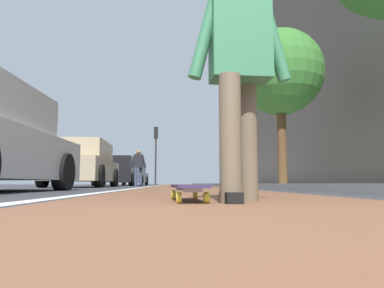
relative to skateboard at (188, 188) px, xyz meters
The scene contains 13 objects.
ground_plane 8.45m from the skateboard, ahead, with size 80.00×80.00×0.00m, color #38383D.
bike_lane_paint 22.44m from the skateboard, ahead, with size 56.00×2.34×0.00m, color brown.
lane_stripe_white 18.48m from the skateboard, ahead, with size 52.00×0.16×0.01m, color silver.
sidewalk_curb 16.82m from the skateboard, 12.18° to the right, with size 52.00×3.20×0.12m, color #9E9B93.
building_facade 22.33m from the skateboard, 17.34° to the right, with size 40.00×1.20×12.85m, color #5D554C.
skateboard is the anchor object (origin of this frame).
skater_person 0.92m from the skateboard, 113.38° to the right, with size 0.47×0.72×1.64m.
parked_car_mid 10.04m from the skateboard, 18.39° to the left, with size 4.46×1.91×1.50m.
parked_car_far 16.45m from the skateboard, 10.99° to the left, with size 4.09×2.07×1.48m.
parked_car_end 22.78m from the skateboard, ahead, with size 4.65×2.00×1.48m.
traffic_light 22.83m from the skateboard, ahead, with size 0.33×0.28×4.08m.
street_tree_mid 9.45m from the skateboard, 20.99° to the right, with size 2.68×2.68×4.91m.
pedestrian_distant 13.05m from the skateboard, ahead, with size 0.44×0.69×1.57m.
Camera 1 is at (-0.95, 0.32, 0.12)m, focal length 33.57 mm.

